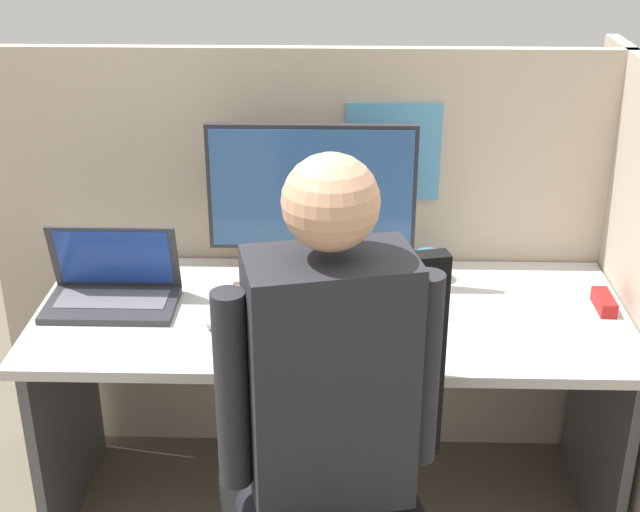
{
  "coord_description": "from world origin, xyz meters",
  "views": [
    {
      "loc": [
        0.03,
        -1.89,
        1.91
      ],
      "look_at": [
        -0.03,
        0.17,
        0.96
      ],
      "focal_mm": 50.0,
      "sensor_mm": 36.0,
      "label": 1
    }
  ],
  "objects_px": {
    "carrot_toy": "(389,349)",
    "coffee_mug": "(429,265)",
    "stapler": "(604,302)",
    "person": "(322,433)",
    "laptop": "(112,290)",
    "monitor": "(312,195)",
    "office_chair": "(340,481)",
    "paper_box": "(312,275)"
  },
  "relations": [
    {
      "from": "carrot_toy",
      "to": "coffee_mug",
      "type": "relative_size",
      "value": 1.52
    },
    {
      "from": "stapler",
      "to": "person",
      "type": "relative_size",
      "value": 0.09
    },
    {
      "from": "laptop",
      "to": "coffee_mug",
      "type": "height_order",
      "value": "laptop"
    },
    {
      "from": "stapler",
      "to": "carrot_toy",
      "type": "xyz_separation_m",
      "value": [
        -0.62,
        -0.27,
        -0.0
      ]
    },
    {
      "from": "monitor",
      "to": "carrot_toy",
      "type": "bearing_deg",
      "value": -62.83
    },
    {
      "from": "stapler",
      "to": "person",
      "type": "distance_m",
      "value": 1.09
    },
    {
      "from": "carrot_toy",
      "to": "laptop",
      "type": "bearing_deg",
      "value": 161.38
    },
    {
      "from": "coffee_mug",
      "to": "office_chair",
      "type": "bearing_deg",
      "value": -108.81
    },
    {
      "from": "monitor",
      "to": "paper_box",
      "type": "bearing_deg",
      "value": -90.0
    },
    {
      "from": "laptop",
      "to": "office_chair",
      "type": "height_order",
      "value": "office_chair"
    },
    {
      "from": "laptop",
      "to": "coffee_mug",
      "type": "bearing_deg",
      "value": 12.04
    },
    {
      "from": "laptop",
      "to": "carrot_toy",
      "type": "xyz_separation_m",
      "value": [
        0.78,
        -0.26,
        -0.03
      ]
    },
    {
      "from": "office_chair",
      "to": "monitor",
      "type": "bearing_deg",
      "value": 97.03
    },
    {
      "from": "coffee_mug",
      "to": "paper_box",
      "type": "bearing_deg",
      "value": -172.43
    },
    {
      "from": "monitor",
      "to": "carrot_toy",
      "type": "height_order",
      "value": "monitor"
    },
    {
      "from": "monitor",
      "to": "stapler",
      "type": "relative_size",
      "value": 4.79
    },
    {
      "from": "laptop",
      "to": "monitor",
      "type": "bearing_deg",
      "value": 15.02
    },
    {
      "from": "laptop",
      "to": "stapler",
      "type": "distance_m",
      "value": 1.41
    },
    {
      "from": "office_chair",
      "to": "stapler",
      "type": "bearing_deg",
      "value": 38.11
    },
    {
      "from": "paper_box",
      "to": "monitor",
      "type": "height_order",
      "value": "monitor"
    },
    {
      "from": "laptop",
      "to": "person",
      "type": "xyz_separation_m",
      "value": [
        0.62,
        -0.74,
        0.05
      ]
    },
    {
      "from": "paper_box",
      "to": "laptop",
      "type": "distance_m",
      "value": 0.59
    },
    {
      "from": "monitor",
      "to": "person",
      "type": "distance_m",
      "value": 0.91
    },
    {
      "from": "monitor",
      "to": "laptop",
      "type": "bearing_deg",
      "value": -164.98
    },
    {
      "from": "paper_box",
      "to": "person",
      "type": "distance_m",
      "value": 0.89
    },
    {
      "from": "paper_box",
      "to": "office_chair",
      "type": "xyz_separation_m",
      "value": [
        0.09,
        -0.73,
        -0.18
      ]
    },
    {
      "from": "person",
      "to": "coffee_mug",
      "type": "distance_m",
      "value": 0.99
    },
    {
      "from": "stapler",
      "to": "person",
      "type": "bearing_deg",
      "value": -136.33
    },
    {
      "from": "paper_box",
      "to": "coffee_mug",
      "type": "height_order",
      "value": "coffee_mug"
    },
    {
      "from": "paper_box",
      "to": "person",
      "type": "height_order",
      "value": "person"
    },
    {
      "from": "paper_box",
      "to": "person",
      "type": "xyz_separation_m",
      "value": [
        0.05,
        -0.89,
        0.07
      ]
    },
    {
      "from": "paper_box",
      "to": "office_chair",
      "type": "height_order",
      "value": "office_chair"
    },
    {
      "from": "paper_box",
      "to": "person",
      "type": "relative_size",
      "value": 0.25
    },
    {
      "from": "carrot_toy",
      "to": "person",
      "type": "bearing_deg",
      "value": -108.61
    },
    {
      "from": "paper_box",
      "to": "person",
      "type": "bearing_deg",
      "value": -86.63
    },
    {
      "from": "carrot_toy",
      "to": "coffee_mug",
      "type": "height_order",
      "value": "coffee_mug"
    },
    {
      "from": "monitor",
      "to": "coffee_mug",
      "type": "relative_size",
      "value": 7.23
    },
    {
      "from": "laptop",
      "to": "person",
      "type": "bearing_deg",
      "value": -50.06
    },
    {
      "from": "stapler",
      "to": "laptop",
      "type": "bearing_deg",
      "value": -179.62
    },
    {
      "from": "paper_box",
      "to": "monitor",
      "type": "distance_m",
      "value": 0.26
    },
    {
      "from": "office_chair",
      "to": "coffee_mug",
      "type": "relative_size",
      "value": 12.58
    },
    {
      "from": "coffee_mug",
      "to": "laptop",
      "type": "bearing_deg",
      "value": -167.96
    }
  ]
}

